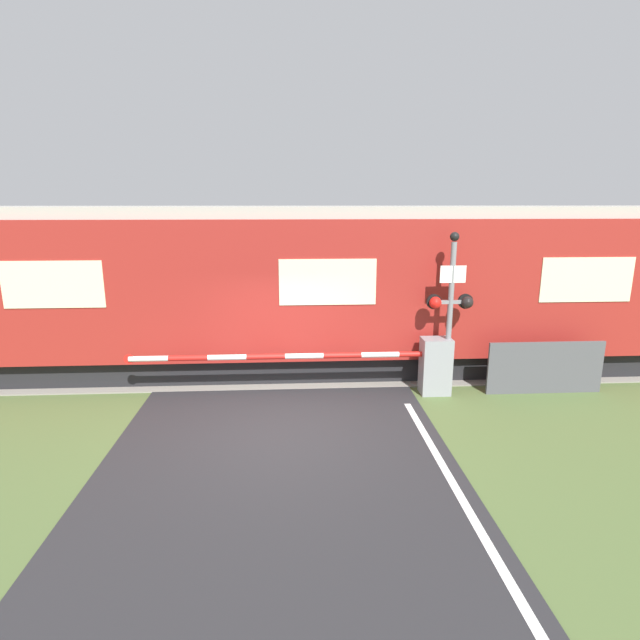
{
  "coord_description": "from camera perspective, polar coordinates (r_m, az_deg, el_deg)",
  "views": [
    {
      "loc": [
        0.23,
        -8.02,
        3.9
      ],
      "look_at": [
        0.81,
        2.19,
        1.45
      ],
      "focal_mm": 28.0,
      "sensor_mm": 36.0,
      "label": 1
    }
  ],
  "objects": [
    {
      "name": "track_bed",
      "position": [
        12.18,
        -4.2,
        -5.14
      ],
      "size": [
        36.0,
        3.2,
        0.13
      ],
      "color": "gray",
      "rests_on": "ground_plane"
    },
    {
      "name": "ground_plane",
      "position": [
        8.92,
        -4.53,
        -12.52
      ],
      "size": [
        80.0,
        80.0,
        0.0
      ],
      "primitive_type": "plane",
      "color": "#4C6033"
    },
    {
      "name": "train",
      "position": [
        11.73,
        0.34,
        3.82
      ],
      "size": [
        19.81,
        3.07,
        3.78
      ],
      "color": "black",
      "rests_on": "ground_plane"
    },
    {
      "name": "crossing_barrier",
      "position": [
        10.41,
        9.88,
        -4.99
      ],
      "size": [
        6.57,
        0.44,
        1.18
      ],
      "color": "gray",
      "rests_on": "ground_plane"
    },
    {
      "name": "signal_post",
      "position": [
        10.27,
        14.7,
        1.73
      ],
      "size": [
        0.94,
        0.26,
        3.32
      ],
      "color": "gray",
      "rests_on": "ground_plane"
    },
    {
      "name": "roadside_fence",
      "position": [
        11.33,
        24.34,
        -4.99
      ],
      "size": [
        2.42,
        0.06,
        1.1
      ],
      "color": "#4C4C51",
      "rests_on": "ground_plane"
    }
  ]
}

